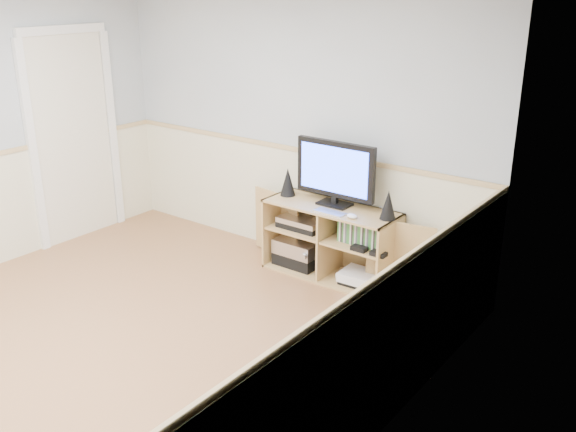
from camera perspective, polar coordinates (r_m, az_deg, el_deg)
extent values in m
cube|color=#A9774B|center=(4.83, -16.04, -11.51)|extent=(4.00, 4.50, 0.02)
cube|color=silver|center=(3.00, 5.68, -3.83)|extent=(0.02, 4.50, 2.50)
cube|color=silver|center=(5.87, 0.49, 8.25)|extent=(4.00, 0.02, 2.50)
cube|color=beige|center=(6.06, 0.37, 1.26)|extent=(4.00, 0.01, 1.00)
cube|color=tan|center=(5.90, 0.34, 6.02)|extent=(4.00, 0.02, 0.04)
cube|color=silver|center=(6.68, -18.52, 6.48)|extent=(0.03, 0.82, 2.00)
cube|color=tan|center=(5.74, 3.72, -5.19)|extent=(1.19, 0.45, 0.02)
cube|color=tan|center=(5.50, 3.87, 0.75)|extent=(1.19, 0.45, 0.02)
cube|color=tan|center=(5.93, -0.94, -0.98)|extent=(0.02, 0.45, 0.65)
cube|color=tan|center=(5.34, 9.06, -3.71)|extent=(0.02, 0.45, 0.65)
cube|color=tan|center=(5.78, 4.96, -1.63)|extent=(1.19, 0.02, 0.65)
cube|color=tan|center=(5.61, 3.79, -2.28)|extent=(0.02, 0.43, 0.61)
cube|color=tan|center=(5.75, 1.32, -1.09)|extent=(0.57, 0.41, 0.02)
cube|color=tan|center=(5.45, 6.43, -2.46)|extent=(0.57, 0.41, 0.02)
cube|color=tan|center=(6.00, -1.04, -0.70)|extent=(0.57, 0.12, 0.61)
cube|color=tan|center=(5.37, 9.91, -3.65)|extent=(0.57, 0.12, 0.61)
cube|color=black|center=(5.53, 4.16, 1.08)|extent=(0.28, 0.18, 0.02)
cube|color=black|center=(5.52, 4.17, 1.48)|extent=(0.05, 0.04, 0.06)
cube|color=black|center=(5.44, 4.24, 4.17)|extent=(0.75, 0.05, 0.48)
cube|color=#3053FF|center=(5.42, 4.08, 4.11)|extent=(0.66, 0.01, 0.39)
cone|color=black|center=(5.73, -0.02, 3.06)|extent=(0.14, 0.14, 0.25)
cone|color=black|center=(5.22, 8.90, 0.99)|extent=(0.13, 0.13, 0.24)
cube|color=silver|center=(5.34, 3.78, 0.34)|extent=(0.28, 0.12, 0.01)
ellipsoid|color=white|center=(5.23, 5.70, -0.01)|extent=(0.10, 0.07, 0.04)
cube|color=black|center=(5.89, 0.98, -3.78)|extent=(0.41, 0.30, 0.11)
cube|color=silver|center=(5.84, 0.99, -2.70)|extent=(0.41, 0.30, 0.13)
cube|color=black|center=(5.73, 1.33, -0.77)|extent=(0.41, 0.28, 0.05)
cube|color=silver|center=(5.72, 1.33, -0.32)|extent=(0.41, 0.28, 0.05)
cube|color=black|center=(5.68, 2.98, -4.21)|extent=(0.04, 0.14, 0.20)
cube|color=white|center=(5.65, 5.58, -5.29)|extent=(0.22, 0.17, 0.05)
cube|color=black|center=(5.56, 6.36, -5.85)|extent=(0.31, 0.25, 0.03)
cube|color=white|center=(5.54, 6.38, -5.34)|extent=(0.32, 0.27, 0.08)
cube|color=white|center=(5.41, 7.74, -6.69)|extent=(0.04, 0.14, 0.03)
cube|color=white|center=(5.55, 8.39, -6.03)|extent=(0.09, 0.15, 0.03)
cube|color=#3F8C3F|center=(5.38, 6.54, -1.54)|extent=(0.39, 0.14, 0.19)
cube|color=white|center=(5.51, 8.67, 0.17)|extent=(0.12, 0.03, 0.12)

